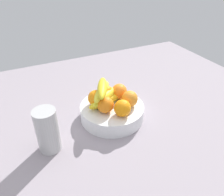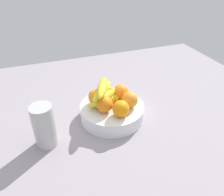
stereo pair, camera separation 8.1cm
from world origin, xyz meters
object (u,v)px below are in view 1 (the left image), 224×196
at_px(orange_front_left, 130,99).
at_px(orange_back_right, 105,105).
at_px(fruit_bowl, 112,112).
at_px(orange_top_stack, 122,108).
at_px(orange_front_right, 119,91).
at_px(orange_back_left, 96,98).
at_px(banana_bunch, 104,94).
at_px(orange_center, 106,93).
at_px(thermos_tumbler, 47,131).

xyz_separation_m(orange_front_left, orange_back_right, (0.11, -0.00, 0.00)).
distance_m(fruit_bowl, orange_top_stack, 0.10).
bearing_deg(orange_front_right, orange_back_left, 2.39).
distance_m(orange_top_stack, banana_bunch, 0.11).
distance_m(fruit_bowl, banana_bunch, 0.09).
relative_size(fruit_bowl, orange_front_left, 3.99).
bearing_deg(orange_center, banana_bunch, 51.70).
xyz_separation_m(orange_front_left, orange_front_right, (0.01, -0.07, 0.00)).
height_order(orange_top_stack, thermos_tumbler, thermos_tumbler).
bearing_deg(orange_back_right, fruit_bowl, -148.60).
relative_size(orange_front_left, orange_back_left, 1.00).
distance_m(orange_center, orange_top_stack, 0.13).
relative_size(orange_front_right, orange_back_left, 1.00).
height_order(orange_center, thermos_tumbler, thermos_tumbler).
bearing_deg(thermos_tumbler, fruit_bowl, -166.65).
xyz_separation_m(orange_front_left, orange_center, (0.07, -0.09, 0.00)).
relative_size(orange_front_right, orange_back_right, 1.00).
height_order(orange_front_left, orange_top_stack, same).
distance_m(orange_front_left, orange_back_left, 0.14).
bearing_deg(fruit_bowl, thermos_tumbler, 13.35).
xyz_separation_m(orange_front_right, banana_bunch, (0.09, 0.02, 0.02)).
bearing_deg(fruit_bowl, orange_back_right, 31.40).
xyz_separation_m(orange_center, orange_back_right, (0.04, 0.08, 0.00)).
xyz_separation_m(orange_back_right, thermos_tumbler, (0.25, 0.04, -0.01)).
height_order(orange_front_right, thermos_tumbler, thermos_tumbler).
bearing_deg(orange_top_stack, fruit_bowl, -83.27).
bearing_deg(orange_back_right, banana_bunch, -106.38).
relative_size(orange_front_left, orange_top_stack, 1.00).
bearing_deg(orange_front_left, thermos_tumbler, 5.99).
bearing_deg(orange_front_left, fruit_bowl, -24.39).
bearing_deg(orange_back_left, thermos_tumbler, 24.53).
distance_m(orange_center, orange_back_right, 0.09).
bearing_deg(orange_front_left, orange_top_stack, 38.30).
distance_m(banana_bunch, thermos_tumbler, 0.28).
distance_m(fruit_bowl, orange_center, 0.09).
bearing_deg(orange_front_left, orange_back_left, -28.01).
height_order(orange_center, orange_top_stack, same).
relative_size(orange_front_left, orange_center, 1.00).
height_order(orange_back_right, orange_top_stack, same).
relative_size(orange_back_left, thermos_tumbler, 0.40).
distance_m(orange_back_left, orange_top_stack, 0.13).
relative_size(orange_back_left, banana_bunch, 0.40).
xyz_separation_m(orange_back_left, orange_top_stack, (-0.07, 0.12, 0.00)).
height_order(orange_front_left, orange_back_left, same).
distance_m(orange_front_right, orange_back_right, 0.12).
xyz_separation_m(orange_back_left, orange_back_right, (-0.02, 0.06, 0.00)).
bearing_deg(fruit_bowl, orange_back_left, -31.95).
distance_m(orange_front_left, thermos_tumbler, 0.36).
height_order(orange_back_left, orange_back_right, same).
relative_size(orange_front_right, thermos_tumbler, 0.40).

